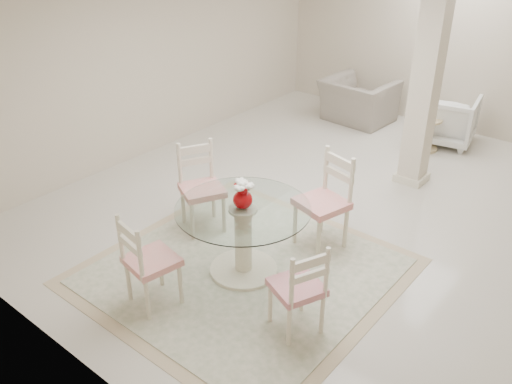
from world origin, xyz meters
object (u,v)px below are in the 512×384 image
Objects in this scene: column at (426,84)px; red_vase at (243,195)px; dining_chair_south at (144,256)px; dining_table at (243,240)px; dining_chair_north at (328,194)px; dining_chair_east at (301,284)px; side_table at (424,135)px; dining_chair_west at (200,181)px; recliner_taupe at (358,101)px; armchair_white at (448,119)px.

column reaches higher than red_vase.
red_vase is at bearing -98.24° from column.
column is at bearing -90.64° from dining_chair_south.
dining_chair_north is at bearing 69.66° from dining_table.
dining_chair_north reaches higher than dining_chair_east.
dining_chair_west is at bearing -105.81° from side_table.
recliner_taupe is at bearing -131.87° from dining_chair_east.
red_vase is 0.26× the size of dining_chair_west.
dining_chair_south is at bearing -101.21° from column.
recliner_taupe is (-1.63, 3.54, -0.26)m from dining_chair_north.
column reaches higher than armchair_white.
column is 2.39× the size of dining_chair_west.
dining_chair_east is at bearing -79.25° from side_table.
dining_table is 4.56× the size of red_vase.
dining_chair_west reaches higher than dining_chair_south.
dining_table is 1.05m from dining_chair_north.
column is 2.28× the size of dining_chair_north.
column is 2.48m from recliner_taupe.
dining_chair_north reaches higher than armchair_white.
dining_chair_north reaches higher than dining_chair_south.
armchair_white is (-0.69, 4.92, -0.15)m from dining_chair_east.
dining_chair_east is at bearing -20.93° from dining_table.
dining_chair_south is at bearing -41.85° from dining_chair_east.
red_vase is 0.29× the size of dining_chair_east.
side_table is at bearing 107.13° from column.
dining_table is at bearing -99.49° from dining_chair_south.
recliner_taupe is (-0.32, 4.13, -0.23)m from dining_chair_west.
red_vase is 0.26× the size of recliner_taupe.
dining_chair_east is 0.95× the size of dining_chair_south.
side_table is (0.45, 5.05, -0.33)m from dining_chair_south.
armchair_white is at bearing 12.15° from dining_chair_west.
side_table is at bearing 109.91° from dining_chair_north.
recliner_taupe is (-0.93, 5.46, -0.20)m from dining_chair_south.
dining_chair_north is 2.39× the size of side_table.
dining_chair_west is 1.06× the size of dining_chair_south.
recliner_taupe is at bearing 129.99° from dining_chair_north.
dining_chair_west is (-0.95, 0.37, -0.31)m from red_vase.
dining_chair_west is at bearing -117.78° from column.
dining_table is at bearing 109.57° from recliner_taupe.
dining_chair_east is 1.45m from dining_chair_north.
red_vase is at bearing -99.55° from dining_chair_south.
dining_chair_west reaches higher than red_vase.
dining_table is at bearing 161.57° from red_vase.
dining_chair_west is (-1.90, 0.73, 0.06)m from dining_chair_east.
dining_chair_west is 1.02× the size of recliner_taupe.
dining_chair_south reaches higher than dining_chair_east.
dining_chair_north is at bearing -85.35° from side_table.
dining_chair_north is (-0.08, -2.05, -0.73)m from column.
side_table is at bearing 88.57° from dining_table.
column is at bearing -147.79° from dining_chair_east.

